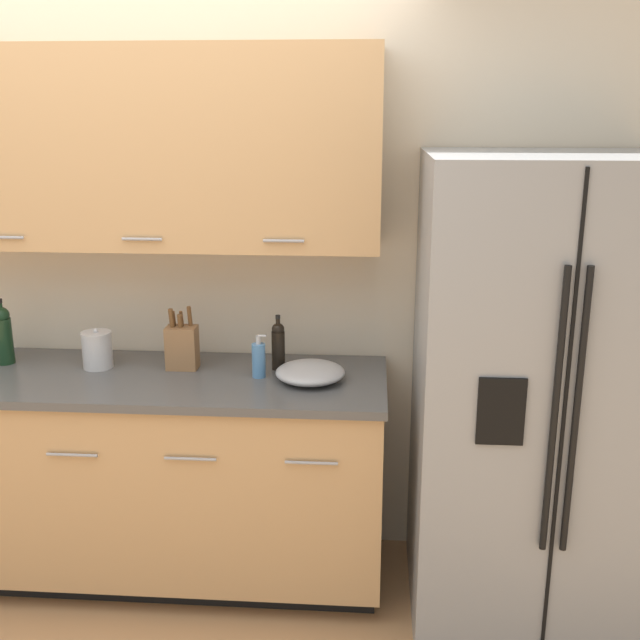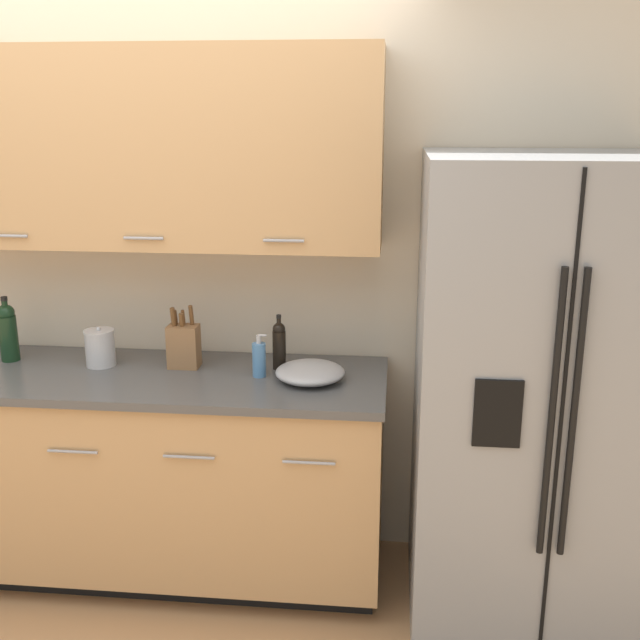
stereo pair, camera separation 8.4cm
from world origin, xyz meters
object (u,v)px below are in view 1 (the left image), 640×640
Objects in this scene: soap_dispenser at (259,360)px; steel_canister at (97,350)px; knife_block at (182,346)px; wine_bottle at (3,334)px; mixing_bowl at (310,372)px; oil_bottle at (278,345)px; refrigerator at (537,395)px.

soap_dispenser is 1.05× the size of steel_canister.
wine_bottle is (-0.78, 0.01, 0.03)m from knife_block.
wine_bottle is at bearing 176.59° from steel_canister.
soap_dispenser is (0.34, -0.08, -0.02)m from knife_block.
knife_block reaches higher than soap_dispenser.
wine_bottle is 0.43m from steel_canister.
soap_dispenser reaches higher than mixing_bowl.
soap_dispenser is at bearing -5.37° from steel_canister.
oil_bottle reaches higher than mixing_bowl.
mixing_bowl is (0.21, -0.03, -0.04)m from soap_dispenser.
oil_bottle is (1.19, 0.01, -0.03)m from wine_bottle.
soap_dispenser is at bearing 172.20° from mixing_bowl.
refrigerator is at bearing -6.94° from knife_block.
refrigerator is 6.56× the size of mixing_bowl.
wine_bottle is at bearing 175.36° from soap_dispenser.
soap_dispenser is at bearing 175.14° from refrigerator.
knife_block is 0.78m from wine_bottle.
wine_bottle reaches higher than soap_dispenser.
mixing_bowl is at bearing -5.94° from steel_canister.
refrigerator reaches higher than mixing_bowl.
oil_bottle is 0.84× the size of mixing_bowl.
knife_block is (-1.45, 0.18, 0.11)m from refrigerator.
steel_canister is at bearing 174.06° from mixing_bowl.
soap_dispenser is at bearing -13.59° from knife_block.
knife_block is at bearing 166.41° from soap_dispenser.
knife_block is 0.41m from oil_bottle.
soap_dispenser is (-1.11, 0.09, 0.09)m from refrigerator.
steel_canister is (-0.77, -0.03, -0.03)m from oil_bottle.
oil_bottle is 1.37× the size of steel_canister.
mixing_bowl is (0.92, -0.10, -0.04)m from steel_canister.
wine_bottle is 1.58× the size of soap_dispenser.
wine_bottle reaches higher than oil_bottle.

